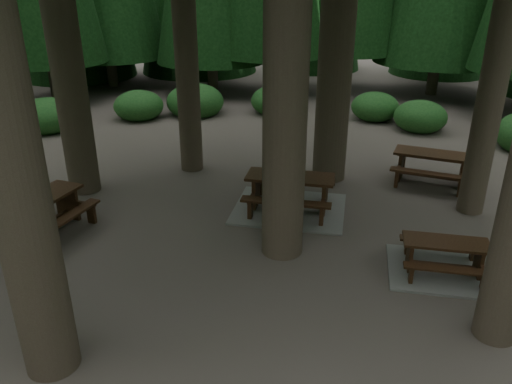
{
  "coord_description": "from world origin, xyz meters",
  "views": [
    {
      "loc": [
        0.04,
        -8.79,
        5.32
      ],
      "look_at": [
        0.28,
        0.73,
        1.1
      ],
      "focal_mm": 35.0,
      "sensor_mm": 36.0,
      "label": 1
    }
  ],
  "objects_px": {
    "picnic_table_b": "(42,210)",
    "picnic_table_d": "(432,163)",
    "picnic_table_c": "(290,198)",
    "picnic_table_a": "(443,262)"
  },
  "relations": [
    {
      "from": "picnic_table_c",
      "to": "picnic_table_d",
      "type": "distance_m",
      "value": 4.32
    },
    {
      "from": "picnic_table_a",
      "to": "picnic_table_c",
      "type": "height_order",
      "value": "picnic_table_c"
    },
    {
      "from": "picnic_table_c",
      "to": "picnic_table_d",
      "type": "height_order",
      "value": "picnic_table_c"
    },
    {
      "from": "picnic_table_a",
      "to": "picnic_table_b",
      "type": "bearing_deg",
      "value": -179.49
    },
    {
      "from": "picnic_table_b",
      "to": "picnic_table_d",
      "type": "height_order",
      "value": "picnic_table_d"
    },
    {
      "from": "picnic_table_a",
      "to": "picnic_table_b",
      "type": "relative_size",
      "value": 0.97
    },
    {
      "from": "picnic_table_b",
      "to": "picnic_table_c",
      "type": "bearing_deg",
      "value": -57.12
    },
    {
      "from": "picnic_table_b",
      "to": "picnic_table_d",
      "type": "relative_size",
      "value": 0.98
    },
    {
      "from": "picnic_table_c",
      "to": "picnic_table_d",
      "type": "bearing_deg",
      "value": 35.25
    },
    {
      "from": "picnic_table_a",
      "to": "picnic_table_b",
      "type": "xyz_separation_m",
      "value": [
        -8.21,
        1.79,
        0.34
      ]
    }
  ]
}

